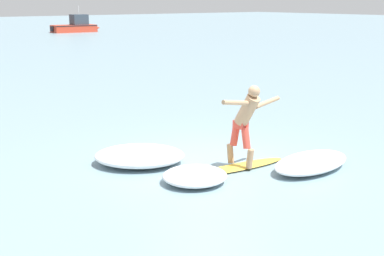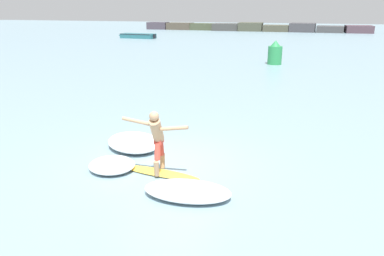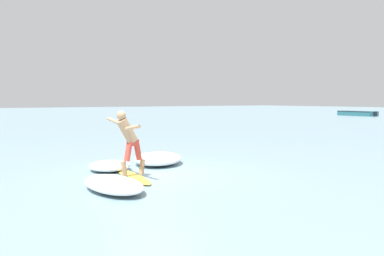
{
  "view_description": "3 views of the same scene",
  "coord_description": "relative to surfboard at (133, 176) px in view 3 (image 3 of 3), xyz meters",
  "views": [
    {
      "loc": [
        -7.1,
        -8.5,
        3.39
      ],
      "look_at": [
        -0.38,
        0.19,
        0.74
      ],
      "focal_mm": 50.0,
      "sensor_mm": 36.0,
      "label": 1
    },
    {
      "loc": [
        3.62,
        -8.95,
        4.1
      ],
      "look_at": [
        0.68,
        0.19,
        1.0
      ],
      "focal_mm": 35.0,
      "sensor_mm": 36.0,
      "label": 2
    },
    {
      "loc": [
        9.04,
        -4.75,
        2.02
      ],
      "look_at": [
        0.05,
        1.09,
        1.23
      ],
      "focal_mm": 35.0,
      "sensor_mm": 36.0,
      "label": 3
    }
  ],
  "objects": [
    {
      "name": "wave_foam_at_tail",
      "position": [
        1.12,
        -0.97,
        0.12
      ],
      "size": [
        2.1,
        1.25,
        0.31
      ],
      "color": "white",
      "rests_on": "ground"
    },
    {
      "name": "wave_foam_at_nose",
      "position": [
        -1.26,
        -0.16,
        0.11
      ],
      "size": [
        1.47,
        1.43,
        0.28
      ],
      "color": "white",
      "rests_on": "ground"
    },
    {
      "name": "fishing_boat_near_jetty",
      "position": [
        -20.23,
        40.66,
        0.31
      ],
      "size": [
        5.87,
        2.13,
        0.63
      ],
      "color": "#255E67",
      "rests_on": "ground"
    },
    {
      "name": "surfer",
      "position": [
        0.05,
        -0.14,
        1.04
      ],
      "size": [
        1.65,
        0.82,
        1.7
      ],
      "color": "tan",
      "rests_on": "surfboard"
    },
    {
      "name": "surfboard",
      "position": [
        0.0,
        0.0,
        0.0
      ],
      "size": [
        2.44,
        0.67,
        0.2
      ],
      "color": "yellow",
      "rests_on": "ground"
    },
    {
      "name": "wave_foam_beside",
      "position": [
        -1.44,
        1.5,
        0.15
      ],
      "size": [
        2.41,
        2.33,
        0.36
      ],
      "color": "white",
      "rests_on": "ground"
    },
    {
      "name": "ground_plane",
      "position": [
        -0.07,
        0.78,
        -0.03
      ],
      "size": [
        200.0,
        200.0,
        0.0
      ],
      "primitive_type": "plane",
      "color": "#7795A1"
    }
  ]
}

